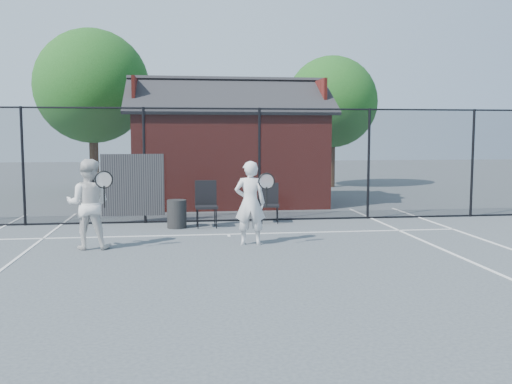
{
  "coord_description": "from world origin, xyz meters",
  "views": [
    {
      "loc": [
        -1.07,
        -9.94,
        2.29
      ],
      "look_at": [
        0.48,
        1.78,
        1.1
      ],
      "focal_mm": 40.0,
      "sensor_mm": 36.0,
      "label": 1
    }
  ],
  "objects": [
    {
      "name": "player_front",
      "position": [
        0.36,
        1.74,
        0.88
      ],
      "size": [
        0.81,
        0.61,
        1.75
      ],
      "color": "silver",
      "rests_on": "ground"
    },
    {
      "name": "player_back",
      "position": [
        -2.92,
        1.74,
        0.91
      ],
      "size": [
        1.0,
        0.75,
        1.81
      ],
      "color": "silver",
      "rests_on": "ground"
    },
    {
      "name": "tree_right",
      "position": [
        5.5,
        14.5,
        3.71
      ],
      "size": [
        3.97,
        3.97,
        5.7
      ],
      "color": "black",
      "rests_on": "ground"
    },
    {
      "name": "ground",
      "position": [
        0.0,
        0.0,
        0.0
      ],
      "size": [
        80.0,
        80.0,
        0.0
      ],
      "primitive_type": "plane",
      "color": "#404649",
      "rests_on": "ground"
    },
    {
      "name": "court_lines",
      "position": [
        0.0,
        -1.32,
        0.01
      ],
      "size": [
        11.02,
        18.0,
        0.01
      ],
      "color": "silver",
      "rests_on": "ground"
    },
    {
      "name": "chair_left",
      "position": [
        -0.45,
        4.1,
        0.56
      ],
      "size": [
        0.55,
        0.57,
        1.13
      ],
      "primitive_type": "cube",
      "rotation": [
        0.0,
        0.0,
        0.02
      ],
      "color": "black",
      "rests_on": "ground"
    },
    {
      "name": "chair_right",
      "position": [
        1.21,
        4.6,
        0.51
      ],
      "size": [
        0.54,
        0.56,
        1.01
      ],
      "primitive_type": "cube",
      "rotation": [
        0.0,
        0.0,
        -0.11
      ],
      "color": "black",
      "rests_on": "ground"
    },
    {
      "name": "tree_left",
      "position": [
        -4.5,
        13.5,
        4.19
      ],
      "size": [
        4.48,
        4.48,
        6.44
      ],
      "color": "black",
      "rests_on": "ground"
    },
    {
      "name": "waste_bin",
      "position": [
        -1.18,
        4.1,
        0.35
      ],
      "size": [
        0.57,
        0.57,
        0.7
      ],
      "primitive_type": "cylinder",
      "rotation": [
        0.0,
        0.0,
        -0.22
      ],
      "color": "black",
      "rests_on": "ground"
    },
    {
      "name": "clubhouse",
      "position": [
        0.5,
        9.0,
        1.61
      ],
      "size": [
        6.5,
        4.36,
        4.19
      ],
      "color": "maroon",
      "rests_on": "ground"
    },
    {
      "name": "fence",
      "position": [
        -0.3,
        5.0,
        1.45
      ],
      "size": [
        22.04,
        3.0,
        3.0
      ],
      "color": "black",
      "rests_on": "ground"
    }
  ]
}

